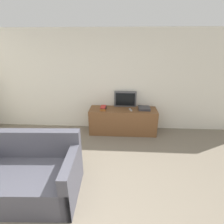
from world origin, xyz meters
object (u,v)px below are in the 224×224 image
object	(u,v)px
remote_on_stand	(131,110)
couch	(26,176)
television	(125,99)
set_top_box	(144,108)
book_stack	(103,108)
tv_stand	(123,121)

from	to	relation	value
remote_on_stand	couch	bearing A→B (deg)	-129.42
television	set_top_box	world-z (taller)	television
book_stack	set_top_box	xyz separation A→B (m)	(1.05, 0.07, -0.01)
couch	book_stack	bearing A→B (deg)	61.30
television	set_top_box	distance (m)	0.56
tv_stand	television	bearing A→B (deg)	76.96
tv_stand	book_stack	bearing A→B (deg)	-173.45
remote_on_stand	television	bearing A→B (deg)	116.09
book_stack	remote_on_stand	xyz separation A→B (m)	(0.70, -0.00, -0.03)
television	couch	xyz separation A→B (m)	(-1.57, -2.35, -0.55)
couch	book_stack	world-z (taller)	couch
couch	television	bearing A→B (deg)	53.56
book_stack	remote_on_stand	bearing A→B (deg)	-0.03
couch	set_top_box	bearing A→B (deg)	43.47
couch	set_top_box	size ratio (longest dim) A/B	5.77
set_top_box	tv_stand	bearing A→B (deg)	-178.45
remote_on_stand	set_top_box	size ratio (longest dim) A/B	0.58
tv_stand	couch	world-z (taller)	couch
television	book_stack	xyz separation A→B (m)	(-0.56, -0.28, -0.16)
tv_stand	remote_on_stand	distance (m)	0.39
tv_stand	television	world-z (taller)	television
television	book_stack	bearing A→B (deg)	-153.47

